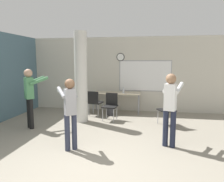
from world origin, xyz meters
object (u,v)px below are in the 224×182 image
bottle_on_table (123,91)px  person_playing_front (70,109)px  folding_table (116,94)px  chair_table_left (95,101)px  person_playing_side (170,104)px  chair_table_front (111,104)px  chair_mid_room (168,109)px  person_watching_back (30,94)px

bottle_on_table → person_playing_front: bearing=-101.7°
folding_table → chair_table_left: size_ratio=2.03×
person_playing_side → person_playing_front: 2.18m
folding_table → chair_table_front: bearing=-91.6°
chair_mid_room → chair_table_left: size_ratio=1.00×
folding_table → person_playing_side: bearing=-61.4°
chair_table_front → person_watching_back: 2.46m
chair_table_left → chair_table_front: bearing=-36.5°
bottle_on_table → person_watching_back: (-2.38, -2.21, 0.16)m
bottle_on_table → person_playing_front: (-0.72, -3.50, 0.07)m
chair_table_front → person_playing_front: bearing=-99.5°
bottle_on_table → person_playing_side: size_ratio=0.14×
chair_table_left → person_playing_front: person_playing_front is taller
chair_mid_room → person_playing_front: (-2.20, -2.19, 0.39)m
bottle_on_table → chair_table_front: bearing=-107.0°
folding_table → chair_mid_room: (1.74, -1.40, -0.18)m
folding_table → chair_table_front: size_ratio=2.03×
chair_table_left → person_watching_back: size_ratio=0.52×
folding_table → chair_table_left: 0.92m
folding_table → person_playing_front: (-0.45, -3.58, 0.21)m
folding_table → bottle_on_table: bearing=-17.3°
bottle_on_table → chair_mid_room: (1.47, -1.31, -0.32)m
bottle_on_table → folding_table: bearing=162.7°
chair_mid_room → folding_table: bearing=141.3°
folding_table → chair_table_left: (-0.67, -0.59, -0.18)m
chair_table_front → chair_table_left: bearing=143.5°
chair_table_left → person_watching_back: (-1.43, -1.70, 0.48)m
person_playing_side → person_playing_front: bearing=-165.3°
chair_table_front → person_playing_side: size_ratio=0.53×
bottle_on_table → chair_mid_room: size_ratio=0.26×
bottle_on_table → person_playing_side: person_playing_side is taller
folding_table → person_watching_back: 3.13m
chair_table_left → folding_table: bearing=41.4°
bottle_on_table → person_watching_back: person_watching_back is taller
person_watching_back → chair_table_front: bearing=30.4°
chair_table_front → person_watching_back: (-2.08, -1.22, 0.48)m
bottle_on_table → person_playing_side: (1.38, -2.95, 0.13)m
person_playing_front → person_playing_side: bearing=14.7°
chair_table_front → person_playing_side: (1.68, -1.96, 0.45)m
chair_table_front → person_watching_back: person_watching_back is taller
bottle_on_table → chair_mid_room: 2.00m
chair_mid_room → chair_table_front: size_ratio=1.00×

